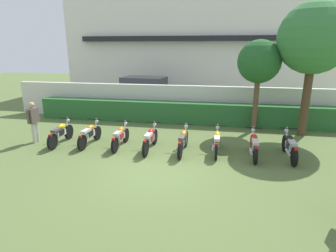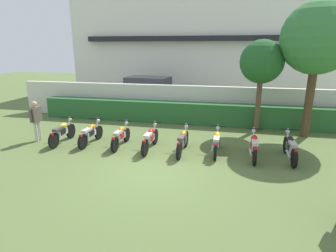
{
  "view_description": "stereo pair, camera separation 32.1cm",
  "coord_description": "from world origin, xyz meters",
  "px_view_note": "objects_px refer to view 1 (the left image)",
  "views": [
    {
      "loc": [
        1.82,
        -7.8,
        3.76
      ],
      "look_at": [
        0.0,
        2.14,
        0.87
      ],
      "focal_mm": 29.77,
      "sensor_mm": 36.0,
      "label": 1
    },
    {
      "loc": [
        2.13,
        -7.74,
        3.76
      ],
      "look_at": [
        0.0,
        2.14,
        0.87
      ],
      "focal_mm": 29.77,
      "sensor_mm": 36.0,
      "label": 2
    }
  ],
  "objects_px": {
    "tree_near_inspector": "(259,62)",
    "motorcycle_in_row_2": "(120,136)",
    "motorcycle_in_row_7": "(290,146)",
    "inspector_person": "(33,119)",
    "motorcycle_in_row_6": "(254,145)",
    "motorcycle_in_row_0": "(61,133)",
    "tree_far_side": "(314,39)",
    "motorcycle_in_row_3": "(150,139)",
    "motorcycle_in_row_5": "(217,141)",
    "motorcycle_in_row_1": "(90,134)",
    "parked_car": "(146,92)",
    "motorcycle_in_row_4": "(183,141)"
  },
  "relations": [
    {
      "from": "tree_near_inspector",
      "to": "motorcycle_in_row_3",
      "type": "bearing_deg",
      "value": -140.77
    },
    {
      "from": "motorcycle_in_row_4",
      "to": "motorcycle_in_row_7",
      "type": "distance_m",
      "value": 3.71
    },
    {
      "from": "motorcycle_in_row_4",
      "to": "motorcycle_in_row_5",
      "type": "xyz_separation_m",
      "value": [
        1.21,
        0.15,
        -0.01
      ]
    },
    {
      "from": "motorcycle_in_row_3",
      "to": "motorcycle_in_row_0",
      "type": "bearing_deg",
      "value": 90.93
    },
    {
      "from": "tree_far_side",
      "to": "motorcycle_in_row_3",
      "type": "bearing_deg",
      "value": -154.0
    },
    {
      "from": "inspector_person",
      "to": "tree_far_side",
      "type": "bearing_deg",
      "value": 15.12
    },
    {
      "from": "motorcycle_in_row_6",
      "to": "motorcycle_in_row_0",
      "type": "bearing_deg",
      "value": 90.42
    },
    {
      "from": "parked_car",
      "to": "inspector_person",
      "type": "distance_m",
      "value": 8.23
    },
    {
      "from": "parked_car",
      "to": "tree_near_inspector",
      "type": "height_order",
      "value": "tree_near_inspector"
    },
    {
      "from": "parked_car",
      "to": "motorcycle_in_row_6",
      "type": "xyz_separation_m",
      "value": [
        5.92,
        -7.88,
        -0.49
      ]
    },
    {
      "from": "tree_far_side",
      "to": "motorcycle_in_row_7",
      "type": "relative_size",
      "value": 2.84
    },
    {
      "from": "motorcycle_in_row_0",
      "to": "motorcycle_in_row_2",
      "type": "relative_size",
      "value": 1.05
    },
    {
      "from": "motorcycle_in_row_3",
      "to": "inspector_person",
      "type": "xyz_separation_m",
      "value": [
        -4.81,
        0.03,
        0.54
      ]
    },
    {
      "from": "motorcycle_in_row_5",
      "to": "motorcycle_in_row_7",
      "type": "bearing_deg",
      "value": -90.59
    },
    {
      "from": "motorcycle_in_row_6",
      "to": "motorcycle_in_row_5",
      "type": "bearing_deg",
      "value": 83.83
    },
    {
      "from": "motorcycle_in_row_0",
      "to": "motorcycle_in_row_2",
      "type": "distance_m",
      "value": 2.46
    },
    {
      "from": "motorcycle_in_row_1",
      "to": "motorcycle_in_row_4",
      "type": "height_order",
      "value": "motorcycle_in_row_4"
    },
    {
      "from": "tree_near_inspector",
      "to": "tree_far_side",
      "type": "xyz_separation_m",
      "value": [
        2.0,
        -0.38,
        0.96
      ]
    },
    {
      "from": "motorcycle_in_row_2",
      "to": "motorcycle_in_row_6",
      "type": "relative_size",
      "value": 0.98
    },
    {
      "from": "tree_near_inspector",
      "to": "motorcycle_in_row_4",
      "type": "distance_m",
      "value": 5.17
    },
    {
      "from": "motorcycle_in_row_2",
      "to": "inspector_person",
      "type": "xyz_separation_m",
      "value": [
        -3.6,
        -0.06,
        0.55
      ]
    },
    {
      "from": "motorcycle_in_row_1",
      "to": "motorcycle_in_row_4",
      "type": "distance_m",
      "value": 3.74
    },
    {
      "from": "motorcycle_in_row_0",
      "to": "inspector_person",
      "type": "height_order",
      "value": "inspector_person"
    },
    {
      "from": "motorcycle_in_row_2",
      "to": "motorcycle_in_row_5",
      "type": "xyz_separation_m",
      "value": [
        3.67,
        0.02,
        0.01
      ]
    },
    {
      "from": "motorcycle_in_row_2",
      "to": "motorcycle_in_row_6",
      "type": "distance_m",
      "value": 4.95
    },
    {
      "from": "tree_far_side",
      "to": "motorcycle_in_row_1",
      "type": "height_order",
      "value": "tree_far_side"
    },
    {
      "from": "motorcycle_in_row_7",
      "to": "inspector_person",
      "type": "xyz_separation_m",
      "value": [
        -9.75,
        -0.03,
        0.53
      ]
    },
    {
      "from": "tree_near_inspector",
      "to": "motorcycle_in_row_5",
      "type": "relative_size",
      "value": 2.25
    },
    {
      "from": "motorcycle_in_row_0",
      "to": "motorcycle_in_row_1",
      "type": "relative_size",
      "value": 1.03
    },
    {
      "from": "motorcycle_in_row_1",
      "to": "tree_far_side",
      "type": "bearing_deg",
      "value": -69.59
    },
    {
      "from": "tree_far_side",
      "to": "inspector_person",
      "type": "bearing_deg",
      "value": -164.88
    },
    {
      "from": "tree_near_inspector",
      "to": "motorcycle_in_row_1",
      "type": "distance_m",
      "value": 7.82
    },
    {
      "from": "tree_far_side",
      "to": "motorcycle_in_row_7",
      "type": "xyz_separation_m",
      "value": [
        -1.17,
        -2.92,
        -3.61
      ]
    },
    {
      "from": "motorcycle_in_row_2",
      "to": "inspector_person",
      "type": "distance_m",
      "value": 3.64
    },
    {
      "from": "tree_far_side",
      "to": "motorcycle_in_row_0",
      "type": "xyz_separation_m",
      "value": [
        -9.78,
        -2.98,
        -3.61
      ]
    },
    {
      "from": "tree_near_inspector",
      "to": "inspector_person",
      "type": "distance_m",
      "value": 9.75
    },
    {
      "from": "tree_far_side",
      "to": "motorcycle_in_row_0",
      "type": "relative_size",
      "value": 2.92
    },
    {
      "from": "motorcycle_in_row_0",
      "to": "motorcycle_in_row_6",
      "type": "bearing_deg",
      "value": -92.21
    },
    {
      "from": "tree_far_side",
      "to": "motorcycle_in_row_6",
      "type": "relative_size",
      "value": 3.01
    },
    {
      "from": "motorcycle_in_row_4",
      "to": "motorcycle_in_row_3",
      "type": "bearing_deg",
      "value": 90.21
    },
    {
      "from": "tree_near_inspector",
      "to": "motorcycle_in_row_5",
      "type": "bearing_deg",
      "value": -117.05
    },
    {
      "from": "tree_near_inspector",
      "to": "motorcycle_in_row_1",
      "type": "height_order",
      "value": "tree_near_inspector"
    },
    {
      "from": "parked_car",
      "to": "motorcycle_in_row_2",
      "type": "height_order",
      "value": "parked_car"
    },
    {
      "from": "tree_near_inspector",
      "to": "motorcycle_in_row_2",
      "type": "height_order",
      "value": "tree_near_inspector"
    },
    {
      "from": "motorcycle_in_row_6",
      "to": "motorcycle_in_row_2",
      "type": "bearing_deg",
      "value": 89.19
    },
    {
      "from": "motorcycle_in_row_2",
      "to": "motorcycle_in_row_0",
      "type": "bearing_deg",
      "value": 92.46
    },
    {
      "from": "motorcycle_in_row_7",
      "to": "tree_near_inspector",
      "type": "bearing_deg",
      "value": 13.79
    },
    {
      "from": "tree_near_inspector",
      "to": "motorcycle_in_row_5",
      "type": "height_order",
      "value": "tree_near_inspector"
    },
    {
      "from": "parked_car",
      "to": "motorcycle_in_row_1",
      "type": "relative_size",
      "value": 2.54
    },
    {
      "from": "tree_near_inspector",
      "to": "motorcycle_in_row_0",
      "type": "height_order",
      "value": "tree_near_inspector"
    }
  ]
}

